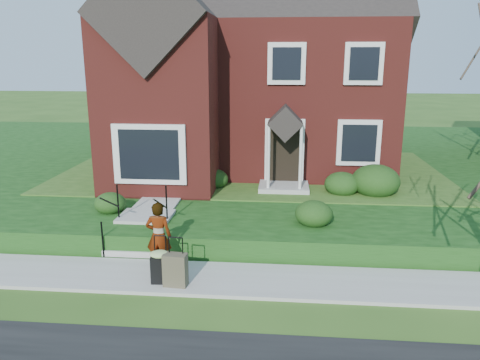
# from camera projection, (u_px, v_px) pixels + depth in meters

# --- Properties ---
(ground) EXTENTS (120.00, 120.00, 0.00)m
(ground) POSITION_uv_depth(u_px,v_px,m) (228.00, 281.00, 10.30)
(ground) COLOR #2D5119
(ground) RESTS_ON ground
(sidewalk) EXTENTS (60.00, 1.60, 0.08)m
(sidewalk) POSITION_uv_depth(u_px,v_px,m) (228.00, 279.00, 10.29)
(sidewalk) COLOR #9E9B93
(sidewalk) RESTS_ON ground
(terrace) EXTENTS (44.00, 20.00, 0.60)m
(terrace) POSITION_uv_depth(u_px,v_px,m) (348.00, 164.00, 20.38)
(terrace) COLOR #133A0F
(terrace) RESTS_ON ground
(walkway) EXTENTS (1.20, 6.00, 0.06)m
(walkway) POSITION_uv_depth(u_px,v_px,m) (169.00, 190.00, 15.18)
(walkway) COLOR #9E9B93
(walkway) RESTS_ON terrace
(main_house) EXTENTS (10.40, 10.20, 9.40)m
(main_house) POSITION_uv_depth(u_px,v_px,m) (250.00, 45.00, 18.25)
(main_house) COLOR maroon
(main_house) RESTS_ON terrace
(front_steps) EXTENTS (1.40, 2.02, 1.50)m
(front_steps) POSITION_uv_depth(u_px,v_px,m) (141.00, 228.00, 12.17)
(front_steps) COLOR #9E9B93
(front_steps) RESTS_ON ground
(foundation_shrubs) EXTENTS (9.80, 4.31, 1.05)m
(foundation_shrubs) POSITION_uv_depth(u_px,v_px,m) (270.00, 182.00, 14.54)
(foundation_shrubs) COLOR black
(foundation_shrubs) RESTS_ON terrace
(woman) EXTENTS (0.58, 0.38, 1.59)m
(woman) POSITION_uv_depth(u_px,v_px,m) (159.00, 236.00, 10.53)
(woman) COLOR #999999
(woman) RESTS_ON sidewalk
(suitcase_black) EXTENTS (0.46, 0.38, 1.06)m
(suitcase_black) POSITION_uv_depth(u_px,v_px,m) (160.00, 265.00, 9.96)
(suitcase_black) COLOR black
(suitcase_black) RESTS_ON sidewalk
(suitcase_olive) EXTENTS (0.51, 0.32, 1.07)m
(suitcase_olive) POSITION_uv_depth(u_px,v_px,m) (175.00, 270.00, 9.85)
(suitcase_olive) COLOR #4B4532
(suitcase_olive) RESTS_ON sidewalk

